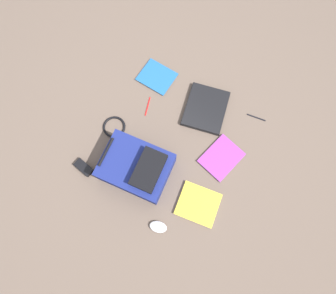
{
  "coord_description": "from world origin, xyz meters",
  "views": [
    {
      "loc": [
        -0.44,
        -0.32,
        1.76
      ],
      "look_at": [
        -0.04,
        -0.04,
        0.02
      ],
      "focal_mm": 29.68,
      "sensor_mm": 36.0,
      "label": 1
    }
  ],
  "objects_px": {
    "book_red": "(221,158)",
    "backpack": "(137,167)",
    "book_blue": "(198,204)",
    "computer_mouse": "(158,227)",
    "book_manual": "(157,77)",
    "power_brick": "(84,167)",
    "cable_coil": "(114,127)",
    "pen_black": "(256,117)",
    "laptop": "(206,108)",
    "pen_blue": "(148,106)"
  },
  "relations": [
    {
      "from": "book_red",
      "to": "computer_mouse",
      "type": "relative_size",
      "value": 2.68
    },
    {
      "from": "book_red",
      "to": "book_blue",
      "type": "xyz_separation_m",
      "value": [
        -0.34,
        -0.03,
        0.0
      ]
    },
    {
      "from": "cable_coil",
      "to": "pen_blue",
      "type": "distance_m",
      "value": 0.27
    },
    {
      "from": "book_red",
      "to": "pen_blue",
      "type": "bearing_deg",
      "value": 87.37
    },
    {
      "from": "laptop",
      "to": "book_blue",
      "type": "height_order",
      "value": "laptop"
    },
    {
      "from": "pen_black",
      "to": "book_blue",
      "type": "bearing_deg",
      "value": 178.61
    },
    {
      "from": "book_red",
      "to": "backpack",
      "type": "bearing_deg",
      "value": 132.75
    },
    {
      "from": "backpack",
      "to": "book_blue",
      "type": "relative_size",
      "value": 1.59
    },
    {
      "from": "book_manual",
      "to": "backpack",
      "type": "bearing_deg",
      "value": -155.38
    },
    {
      "from": "power_brick",
      "to": "book_red",
      "type": "bearing_deg",
      "value": -51.63
    },
    {
      "from": "laptop",
      "to": "cable_coil",
      "type": "height_order",
      "value": "laptop"
    },
    {
      "from": "book_manual",
      "to": "computer_mouse",
      "type": "height_order",
      "value": "computer_mouse"
    },
    {
      "from": "book_blue",
      "to": "power_brick",
      "type": "xyz_separation_m",
      "value": [
        -0.22,
        0.73,
        0.01
      ]
    },
    {
      "from": "laptop",
      "to": "pen_black",
      "type": "height_order",
      "value": "laptop"
    },
    {
      "from": "book_manual",
      "to": "book_blue",
      "type": "bearing_deg",
      "value": -129.19
    },
    {
      "from": "book_red",
      "to": "computer_mouse",
      "type": "bearing_deg",
      "value": 170.85
    },
    {
      "from": "backpack",
      "to": "power_brick",
      "type": "height_order",
      "value": "backpack"
    },
    {
      "from": "pen_blue",
      "to": "book_manual",
      "type": "bearing_deg",
      "value": 18.56
    },
    {
      "from": "book_manual",
      "to": "pen_black",
      "type": "relative_size",
      "value": 1.87
    },
    {
      "from": "backpack",
      "to": "book_blue",
      "type": "bearing_deg",
      "value": -85.62
    },
    {
      "from": "backpack",
      "to": "laptop",
      "type": "height_order",
      "value": "backpack"
    },
    {
      "from": "cable_coil",
      "to": "pen_black",
      "type": "relative_size",
      "value": 1.17
    },
    {
      "from": "laptop",
      "to": "book_blue",
      "type": "bearing_deg",
      "value": -152.12
    },
    {
      "from": "backpack",
      "to": "book_red",
      "type": "height_order",
      "value": "backpack"
    },
    {
      "from": "backpack",
      "to": "book_red",
      "type": "xyz_separation_m",
      "value": [
        0.37,
        -0.4,
        -0.08
      ]
    },
    {
      "from": "backpack",
      "to": "pen_black",
      "type": "bearing_deg",
      "value": -31.17
    },
    {
      "from": "laptop",
      "to": "computer_mouse",
      "type": "height_order",
      "value": "same"
    },
    {
      "from": "computer_mouse",
      "to": "pen_black",
      "type": "distance_m",
      "value": 0.97
    },
    {
      "from": "laptop",
      "to": "book_manual",
      "type": "xyz_separation_m",
      "value": [
        0.02,
        0.42,
        -0.01
      ]
    },
    {
      "from": "book_blue",
      "to": "laptop",
      "type": "bearing_deg",
      "value": 27.88
    },
    {
      "from": "backpack",
      "to": "cable_coil",
      "type": "distance_m",
      "value": 0.35
    },
    {
      "from": "cable_coil",
      "to": "book_manual",
      "type": "bearing_deg",
      "value": -2.9
    },
    {
      "from": "pen_black",
      "to": "backpack",
      "type": "bearing_deg",
      "value": 148.83
    },
    {
      "from": "computer_mouse",
      "to": "power_brick",
      "type": "distance_m",
      "value": 0.6
    },
    {
      "from": "backpack",
      "to": "laptop",
      "type": "distance_m",
      "value": 0.62
    },
    {
      "from": "book_manual",
      "to": "cable_coil",
      "type": "bearing_deg",
      "value": 177.1
    },
    {
      "from": "book_blue",
      "to": "computer_mouse",
      "type": "bearing_deg",
      "value": 152.83
    },
    {
      "from": "backpack",
      "to": "book_manual",
      "type": "height_order",
      "value": "backpack"
    },
    {
      "from": "cable_coil",
      "to": "power_brick",
      "type": "xyz_separation_m",
      "value": [
        -0.33,
        -0.01,
        0.01
      ]
    },
    {
      "from": "backpack",
      "to": "laptop",
      "type": "bearing_deg",
      "value": -12.41
    },
    {
      "from": "book_red",
      "to": "pen_black",
      "type": "bearing_deg",
      "value": -7.76
    },
    {
      "from": "computer_mouse",
      "to": "pen_black",
      "type": "bearing_deg",
      "value": -27.64
    },
    {
      "from": "pen_blue",
      "to": "laptop",
      "type": "bearing_deg",
      "value": -59.03
    },
    {
      "from": "book_blue",
      "to": "cable_coil",
      "type": "relative_size",
      "value": 1.89
    },
    {
      "from": "book_red",
      "to": "cable_coil",
      "type": "bearing_deg",
      "value": 107.43
    },
    {
      "from": "book_blue",
      "to": "cable_coil",
      "type": "xyz_separation_m",
      "value": [
        0.11,
        0.74,
        -0.0
      ]
    },
    {
      "from": "book_manual",
      "to": "power_brick",
      "type": "xyz_separation_m",
      "value": [
        -0.8,
        0.02,
        0.01
      ]
    },
    {
      "from": "backpack",
      "to": "pen_blue",
      "type": "relative_size",
      "value": 3.28
    },
    {
      "from": "book_manual",
      "to": "power_brick",
      "type": "bearing_deg",
      "value": 178.91
    },
    {
      "from": "laptop",
      "to": "pen_black",
      "type": "relative_size",
      "value": 2.98
    }
  ]
}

